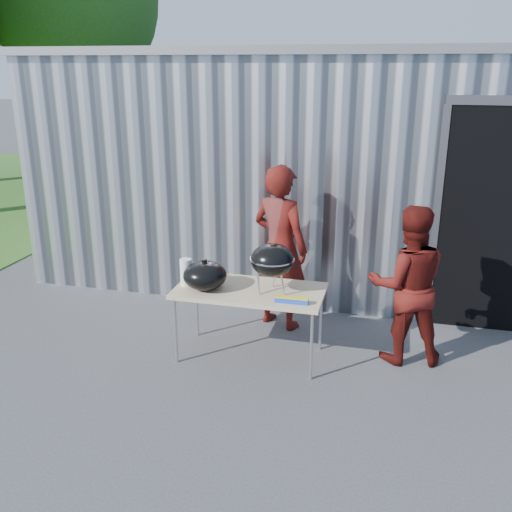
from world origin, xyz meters
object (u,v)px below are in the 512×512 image
(kettle_grill, at_px, (272,252))
(person_cook, at_px, (280,248))
(person_bystander, at_px, (407,285))
(folding_table, at_px, (250,293))

(kettle_grill, bearing_deg, person_cook, 96.58)
(person_cook, bearing_deg, person_bystander, -176.83)
(kettle_grill, bearing_deg, person_bystander, 15.12)
(folding_table, relative_size, person_bystander, 0.92)
(person_bystander, bearing_deg, folding_table, 0.66)
(folding_table, distance_m, person_bystander, 1.58)
(folding_table, distance_m, person_cook, 0.87)
(person_cook, bearing_deg, folding_table, 103.46)
(kettle_grill, xyz_separation_m, person_cook, (-0.10, 0.85, -0.23))
(folding_table, bearing_deg, person_bystander, 12.14)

